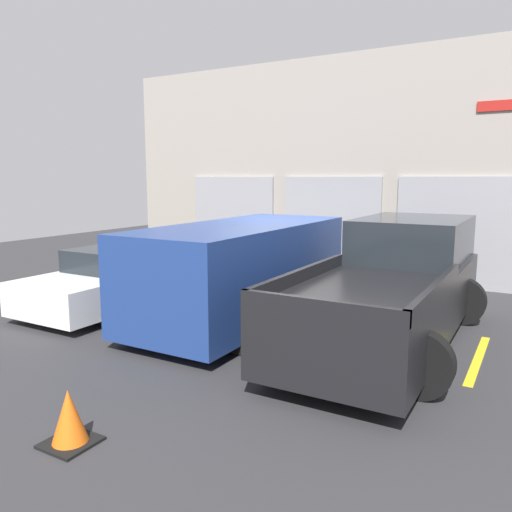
{
  "coord_description": "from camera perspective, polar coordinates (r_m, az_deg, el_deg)",
  "views": [
    {
      "loc": [
        4.54,
        -9.2,
        2.53
      ],
      "look_at": [
        0.0,
        -1.29,
        1.1
      ],
      "focal_mm": 35.0,
      "sensor_mm": 36.0,
      "label": 1
    }
  ],
  "objects": [
    {
      "name": "parking_stripe_right",
      "position": [
        7.85,
        24.03,
        -10.67
      ],
      "size": [
        0.12,
        2.2,
        0.01
      ],
      "primitive_type": "cube",
      "color": "gold",
      "rests_on": "ground"
    },
    {
      "name": "sedan_white",
      "position": [
        10.5,
        -13.76,
        -2.13
      ],
      "size": [
        2.19,
        4.67,
        1.17
      ],
      "color": "white",
      "rests_on": "ground"
    },
    {
      "name": "ground_plane",
      "position": [
        10.56,
        3.51,
        -4.95
      ],
      "size": [
        28.0,
        28.0,
        0.0
      ],
      "primitive_type": "plane",
      "color": "#2D2D30"
    },
    {
      "name": "parking_stripe_left",
      "position": [
        9.77,
        -8.17,
        -6.17
      ],
      "size": [
        0.12,
        2.2,
        0.01
      ],
      "primitive_type": "cube",
      "color": "gold",
      "rests_on": "ground"
    },
    {
      "name": "parking_stripe_centre",
      "position": [
        8.47,
        6.04,
        -8.5
      ],
      "size": [
        0.12,
        2.2,
        0.01
      ],
      "primitive_type": "cube",
      "color": "gold",
      "rests_on": "ground"
    },
    {
      "name": "pickup_truck",
      "position": [
        8.16,
        15.55,
        -3.25
      ],
      "size": [
        2.47,
        5.52,
        1.84
      ],
      "color": "black",
      "rests_on": "ground"
    },
    {
      "name": "sedan_side",
      "position": [
        8.83,
        -1.6,
        -1.51
      ],
      "size": [
        2.35,
        4.78,
        1.73
      ],
      "color": "navy",
      "rests_on": "ground"
    },
    {
      "name": "shophouse_building",
      "position": [
        13.29,
        10.01,
        9.65
      ],
      "size": [
        12.99,
        0.68,
        5.57
      ],
      "color": "#9E9389",
      "rests_on": "ground"
    },
    {
      "name": "parking_stripe_far_left",
      "position": [
        11.52,
        -18.47,
        -4.22
      ],
      "size": [
        0.12,
        2.2,
        0.01
      ],
      "primitive_type": "cube",
      "color": "gold",
      "rests_on": "ground"
    },
    {
      "name": "traffic_cone",
      "position": [
        5.32,
        -20.57,
        -17.07
      ],
      "size": [
        0.47,
        0.47,
        0.55
      ],
      "color": "black",
      "rests_on": "ground"
    }
  ]
}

